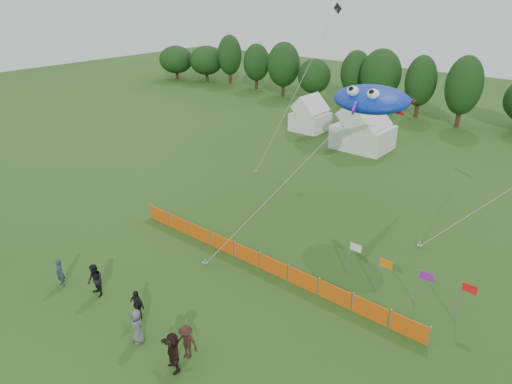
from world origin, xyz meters
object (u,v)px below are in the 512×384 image
Objects in this scene: tent_right at (363,130)px; spectator_f at (173,352)px; spectator_d at (137,305)px; spectator_b at (95,281)px; barrier_fence at (260,260)px; spectator_a at (60,273)px; spectator_e at (137,326)px; spectator_c at (186,342)px; stingray_kite at (374,98)px; tent_left at (310,116)px.

tent_right is 32.53m from spectator_f.
spectator_f is (3.89, -1.06, 0.13)m from spectator_d.
tent_right is 30.83m from spectator_b.
barrier_fence is at bearing 65.30° from spectator_b.
spectator_a is (-7.25, -8.28, 0.33)m from barrier_fence.
tent_right is 30.79m from spectator_d.
barrier_fence is 11.51× the size of spectator_e.
spectator_b is 1.09× the size of spectator_e.
spectator_f is at bearing -99.91° from spectator_c.
spectator_b is 1.11× the size of spectator_c.
tent_left is at bearing 133.91° from stingray_kite.
spectator_c is 0.09× the size of stingray_kite.
spectator_a is (-1.65, -31.55, -1.12)m from tent_right.
spectator_c is at bearing -76.16° from tent_right.
barrier_fence is 9.05m from spectator_b.
barrier_fence is 11.01m from spectator_a.
stingray_kite reaches higher than spectator_d.
spectator_f reaches higher than spectator_b.
stingray_kite is at bearing 113.33° from spectator_f.
spectator_c is at bearing -75.25° from barrier_fence.
spectator_b is at bearing -75.96° from tent_left.
stingray_kite reaches higher than tent_left.
spectator_c is at bearing -87.73° from stingray_kite.
stingray_kite is (14.45, -15.01, 6.74)m from tent_left.
tent_left is at bearing 135.35° from spectator_f.
stingray_kite is (3.10, 17.45, 7.55)m from spectator_d.
tent_right reaches higher than spectator_c.
tent_right reaches higher than spectator_d.
tent_right is at bearing 99.95° from spectator_b.
spectator_d is 19.27m from stingray_kite.
tent_left is 33.75m from spectator_b.
spectator_d is 1.64m from spectator_e.
spectator_b is at bearing 18.21° from spectator_a.
tent_left is 1.93× the size of spectator_f.
tent_right is 31.61m from spectator_a.
spectator_d is at bearing 10.68° from spectator_a.
stingray_kite is (-0.70, 17.68, 7.52)m from spectator_c.
spectator_e is (-0.51, -8.24, 0.36)m from barrier_fence.
spectator_e is at bearing -69.25° from tent_left.
spectator_b is at bearing 164.80° from spectator_c.
spectator_f is at bearing -19.51° from spectator_d.
tent_right is at bearing 88.32° from spectator_c.
spectator_f reaches higher than spectator_c.
spectator_b is 20.21m from stingray_kite.
stingray_kite is (6.88, -13.09, 6.43)m from tent_right.
spectator_c is at bearing -65.13° from tent_left.
tent_right is 2.88× the size of spectator_f.
spectator_f is (15.24, -33.52, -0.68)m from tent_left.
spectator_a is at bearing -79.96° from tent_left.
spectator_b is at bearing -123.51° from barrier_fence.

